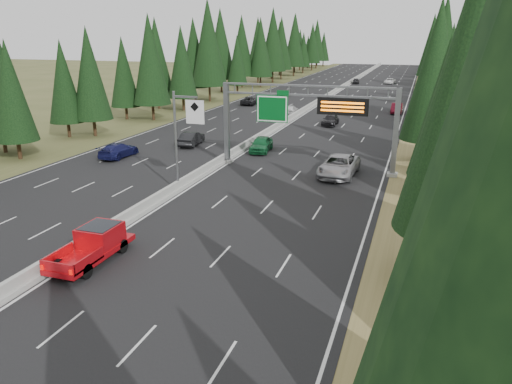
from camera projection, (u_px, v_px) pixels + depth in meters
road at (317, 104)px, 90.26m from camera, size 32.00×260.00×0.08m
shoulder_right at (420, 109)px, 84.92m from camera, size 3.60×260.00×0.06m
shoulder_left at (225, 101)px, 95.60m from camera, size 3.60×260.00×0.06m
median_barrier at (317, 102)px, 90.14m from camera, size 0.70×260.00×0.85m
sign_gantry at (314, 115)px, 45.19m from camera, size 16.75×0.98×7.80m
hov_sign_pole at (182, 135)px, 38.88m from camera, size 2.80×0.50×8.00m
tree_row_right at (456, 60)px, 68.63m from camera, size 11.51×246.50×18.99m
tree_row_left at (189, 51)px, 88.59m from camera, size 11.58×245.02×18.91m
silver_minivan at (339, 166)px, 44.61m from camera, size 3.28×6.58×1.79m
red_pickup at (96, 242)px, 27.96m from camera, size 2.05×5.74×1.87m
car_ahead_green at (261, 144)px, 53.78m from camera, size 2.34×4.93×1.63m
car_ahead_dkred at (397, 108)px, 79.84m from camera, size 1.70×4.81×1.58m
car_ahead_dkgrey at (330, 120)px, 69.57m from camera, size 1.97×4.76×1.38m
car_ahead_white at (390, 81)px, 126.75m from camera, size 2.79×5.23×1.40m
car_ahead_far at (356, 81)px, 127.18m from camera, size 1.96×4.17×1.38m
car_onc_near at (191, 138)px, 56.83m from camera, size 2.14×4.91×1.57m
car_onc_blue at (119, 150)px, 51.30m from camera, size 2.23×5.19×1.49m
car_onc_white at (291, 110)px, 78.91m from camera, size 1.85×4.33×1.46m
car_onc_far at (250, 101)px, 89.55m from camera, size 2.72×5.31×1.43m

